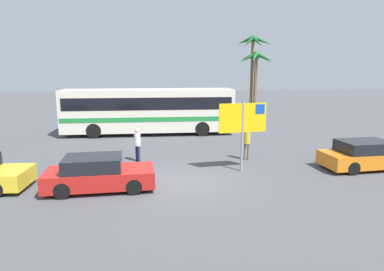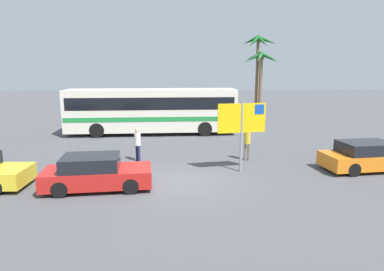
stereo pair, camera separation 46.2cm
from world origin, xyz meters
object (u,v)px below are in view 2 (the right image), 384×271
Objects in this scene: ferry_sign at (243,121)px; car_red at (96,173)px; car_orange at (369,156)px; pedestrian_by_bus at (247,140)px; bus_front_coach at (152,109)px; pedestrian_near_sign at (138,142)px.

car_red is (-6.10, -1.81, -1.69)m from ferry_sign.
pedestrian_by_bus is (-5.20, 2.05, 0.42)m from car_orange.
bus_front_coach is at bearing 56.68° from pedestrian_by_bus.
pedestrian_near_sign reaches higher than car_orange.
ferry_sign is 0.76× the size of car_red.
pedestrian_by_bus is (6.79, 3.66, 0.43)m from car_red.
pedestrian_near_sign is 5.52m from pedestrian_by_bus.
ferry_sign reaches higher than bus_front_coach.
car_red is at bearing -170.97° from ferry_sign.
car_red is at bearing -98.54° from bus_front_coach.
pedestrian_by_bus is at bearing 153.50° from car_orange.
pedestrian_by_bus is at bearing 24.70° from car_red.
car_red is at bearing -177.29° from car_orange.
bus_front_coach is 6.62× the size of pedestrian_by_bus.
ferry_sign reaches higher than car_orange.
bus_front_coach is 6.99× the size of pedestrian_near_sign.
pedestrian_near_sign is 0.95× the size of pedestrian_by_bus.
car_orange is at bearing -43.19° from bus_front_coach.
pedestrian_by_bus is at bearing -38.15° from pedestrian_near_sign.
bus_front_coach reaches higher than pedestrian_by_bus.
pedestrian_by_bus reaches higher than car_orange.
pedestrian_near_sign is at bearing -93.23° from bus_front_coach.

